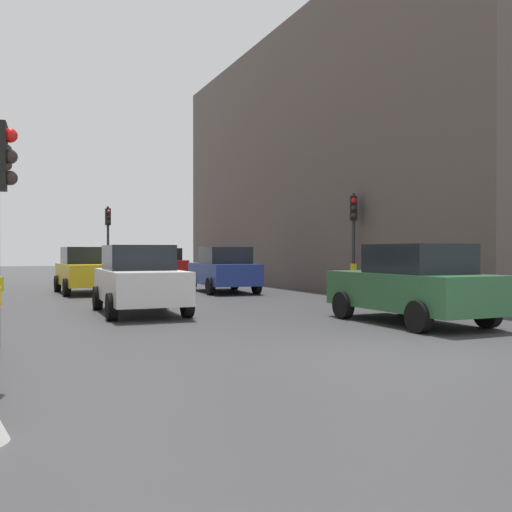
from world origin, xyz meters
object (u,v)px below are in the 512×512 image
(traffic_light_far_median, at_px, (108,230))
(car_green_estate, at_px, (412,284))
(traffic_light_mid_street, at_px, (354,226))
(car_white_compact, at_px, (139,279))
(car_red_sedan, at_px, (162,264))
(car_blue_van, at_px, (224,270))
(car_yellow_taxi, at_px, (86,270))

(traffic_light_far_median, relative_size, car_green_estate, 0.91)
(traffic_light_mid_street, bearing_deg, traffic_light_far_median, 116.11)
(car_white_compact, relative_size, car_green_estate, 1.00)
(car_red_sedan, distance_m, car_blue_van, 10.08)
(traffic_light_far_median, xyz_separation_m, car_white_compact, (-1.62, -15.02, -1.77))
(traffic_light_far_median, distance_m, car_yellow_taxi, 7.49)
(traffic_light_mid_street, bearing_deg, car_green_estate, -112.43)
(traffic_light_far_median, relative_size, car_red_sedan, 0.90)
(car_blue_van, height_order, car_green_estate, same)
(car_red_sedan, xyz_separation_m, car_green_estate, (0.36, -21.11, 0.00))
(car_red_sedan, bearing_deg, traffic_light_mid_street, -77.62)
(traffic_light_mid_street, xyz_separation_m, car_red_sedan, (-3.15, 14.35, -1.61))
(car_red_sedan, relative_size, car_blue_van, 0.99)
(car_yellow_taxi, bearing_deg, traffic_light_far_median, 74.49)
(traffic_light_mid_street, xyz_separation_m, car_white_compact, (-7.90, -2.20, -1.61))
(car_white_compact, distance_m, car_blue_van, 7.99)
(traffic_light_mid_street, bearing_deg, car_red_sedan, 102.38)
(car_blue_van, bearing_deg, car_yellow_taxi, 163.04)
(car_white_compact, xyz_separation_m, car_blue_van, (4.68, 6.48, 0.00))
(traffic_light_far_median, xyz_separation_m, car_yellow_taxi, (-1.95, -7.01, -1.77))
(traffic_light_mid_street, bearing_deg, car_white_compact, -164.42)
(car_green_estate, bearing_deg, car_blue_van, 92.21)
(traffic_light_mid_street, distance_m, car_green_estate, 7.49)
(car_white_compact, distance_m, car_yellow_taxi, 8.01)
(car_yellow_taxi, bearing_deg, car_blue_van, -16.96)
(car_red_sedan, distance_m, car_green_estate, 21.12)
(traffic_light_far_median, distance_m, car_green_estate, 19.96)
(car_white_compact, height_order, car_green_estate, same)
(car_blue_van, bearing_deg, traffic_light_mid_street, -53.02)
(traffic_light_far_median, relative_size, car_white_compact, 0.91)
(car_blue_van, bearing_deg, car_red_sedan, 89.62)
(traffic_light_mid_street, height_order, car_white_compact, traffic_light_mid_street)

